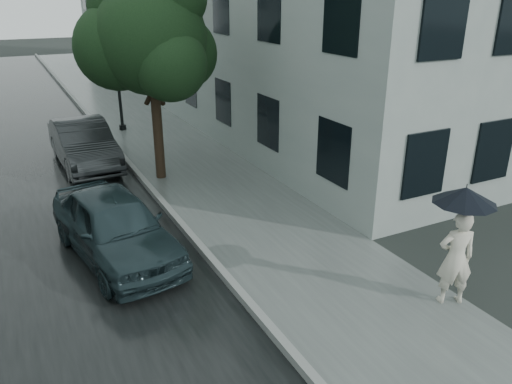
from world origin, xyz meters
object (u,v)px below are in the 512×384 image
lamp_post (111,51)px  car_near (115,226)px  pedestrian (456,258)px  street_tree (149,36)px  car_far (84,144)px

lamp_post → car_near: bearing=-98.4°
pedestrian → street_tree: (-2.66, 8.71, 3.14)m
street_tree → car_near: bearing=-117.0°
street_tree → lamp_post: (0.12, 5.93, -0.96)m
lamp_post → street_tree: bearing=-86.7°
street_tree → car_near: 5.93m
pedestrian → car_far: 11.61m
pedestrian → car_near: bearing=-17.9°
car_near → car_far: bearing=77.2°
car_near → car_far: size_ratio=0.95×
pedestrian → car_near: size_ratio=0.42×
car_far → lamp_post: bearing=61.8°
street_tree → lamp_post: 6.01m
pedestrian → lamp_post: size_ratio=0.33×
pedestrian → car_far: size_ratio=0.40×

